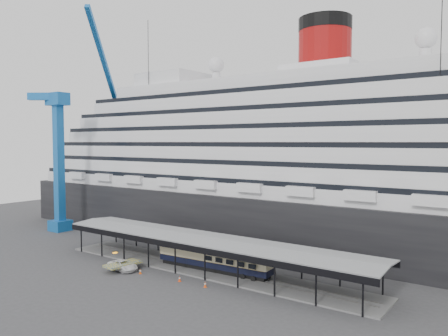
{
  "coord_description": "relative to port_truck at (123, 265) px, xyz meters",
  "views": [
    {
      "loc": [
        41.53,
        -48.55,
        20.21
      ],
      "look_at": [
        1.27,
        8.0,
        16.07
      ],
      "focal_mm": 35.0,
      "sensor_mm": 36.0,
      "label": 1
    }
  ],
  "objects": [
    {
      "name": "pullman_carriage",
      "position": [
        12.19,
        7.62,
        1.59
      ],
      "size": [
        19.71,
        3.59,
        19.24
      ],
      "rotation": [
        0.0,
        0.0,
        0.05
      ],
      "color": "black",
      "rests_on": "ground"
    },
    {
      "name": "ground",
      "position": [
        10.78,
        2.62,
        -0.77
      ],
      "size": [
        200.0,
        200.0,
        0.0
      ],
      "primitive_type": "plane",
      "color": "#38383A",
      "rests_on": "ground"
    },
    {
      "name": "port_truck",
      "position": [
        0.0,
        0.0,
        0.0
      ],
      "size": [
        5.82,
        3.21,
        1.54
      ],
      "primitive_type": "imported",
      "rotation": [
        0.0,
        0.0,
        1.45
      ],
      "color": "silver",
      "rests_on": "ground"
    },
    {
      "name": "crane_blue",
      "position": [
        -34.34,
        13.24,
        19.19
      ],
      "size": [
        22.63,
        19.19,
        47.6
      ],
      "color": "#1760AF",
      "rests_on": "ground"
    },
    {
      "name": "traffic_cone_right",
      "position": [
        11.01,
        0.98,
        -0.36
      ],
      "size": [
        0.52,
        0.52,
        0.82
      ],
      "rotation": [
        0.0,
        0.0,
        -0.27
      ],
      "color": "#ED400D",
      "rests_on": "ground"
    },
    {
      "name": "platform_canopy",
      "position": [
        10.78,
        7.62,
        1.59
      ],
      "size": [
        56.0,
        9.18,
        5.3
      ],
      "color": "slate",
      "rests_on": "ground"
    },
    {
      "name": "cruise_ship",
      "position": [
        10.83,
        34.62,
        17.58
      ],
      "size": [
        130.0,
        30.0,
        43.9
      ],
      "color": "black",
      "rests_on": "ground"
    },
    {
      "name": "traffic_cone_mid",
      "position": [
        15.6,
        1.11,
        -0.37
      ],
      "size": [
        0.54,
        0.54,
        0.82
      ],
      "rotation": [
        0.0,
        0.0,
        -0.36
      ],
      "color": "#F04E0D",
      "rests_on": "ground"
    },
    {
      "name": "traffic_cone_left",
      "position": [
        3.69,
        0.22,
        -0.38
      ],
      "size": [
        0.47,
        0.47,
        0.79
      ],
      "rotation": [
        0.0,
        0.0,
        -0.16
      ],
      "color": "#DF500C",
      "rests_on": "ground"
    }
  ]
}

